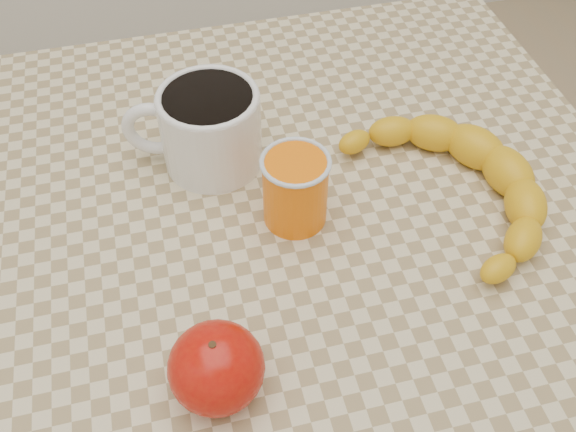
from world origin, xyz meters
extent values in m
cube|color=beige|center=(0.00, 0.00, 0.73)|extent=(0.80, 0.80, 0.04)
cube|color=olive|center=(0.00, 0.00, 0.68)|extent=(0.74, 0.74, 0.06)
cylinder|color=olive|center=(-0.35, 0.35, 0.35)|extent=(0.05, 0.05, 0.71)
cylinder|color=olive|center=(0.35, 0.35, 0.35)|extent=(0.05, 0.05, 0.71)
cylinder|color=white|center=(-0.06, 0.12, 0.80)|extent=(0.14, 0.14, 0.09)
cylinder|color=black|center=(-0.06, 0.12, 0.84)|extent=(0.10, 0.10, 0.01)
torus|color=white|center=(-0.06, 0.12, 0.84)|extent=(0.11, 0.11, 0.01)
torus|color=white|center=(-0.12, 0.14, 0.80)|extent=(0.07, 0.03, 0.07)
cylinder|color=orange|center=(0.01, 0.01, 0.79)|extent=(0.07, 0.07, 0.08)
torus|color=silver|center=(0.01, 0.01, 0.83)|extent=(0.07, 0.07, 0.01)
ellipsoid|color=#AB0A05|center=(-0.10, -0.16, 0.79)|extent=(0.09, 0.09, 0.08)
cylinder|color=#382311|center=(-0.10, -0.16, 0.82)|extent=(0.01, 0.01, 0.01)
camera|label=1|loc=(-0.11, -0.43, 1.27)|focal=40.00mm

